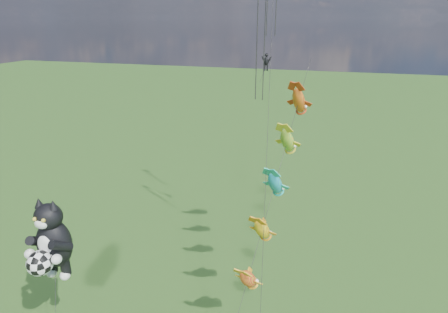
# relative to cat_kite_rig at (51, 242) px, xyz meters

# --- Properties ---
(cat_kite_rig) EXTENTS (2.77, 4.26, 11.18)m
(cat_kite_rig) POSITION_rel_cat_kite_rig_xyz_m (0.00, 0.00, 0.00)
(cat_kite_rig) COLOR brown
(cat_kite_rig) RESTS_ON ground
(fish_windsock_rig) EXTENTS (3.54, 15.66, 18.53)m
(fish_windsock_rig) POSITION_rel_cat_kite_rig_xyz_m (12.84, 8.00, 2.12)
(fish_windsock_rig) COLOR brown
(fish_windsock_rig) RESTS_ON ground
(parafoil_rig) EXTENTS (3.69, 17.29, 27.70)m
(parafoil_rig) POSITION_rel_cat_kite_rig_xyz_m (10.88, 13.73, 12.00)
(parafoil_rig) COLOR brown
(parafoil_rig) RESTS_ON ground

